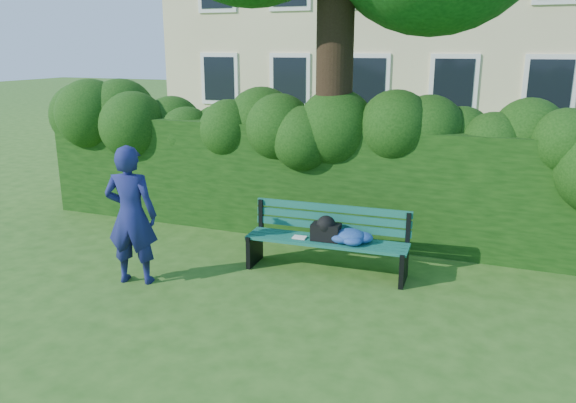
% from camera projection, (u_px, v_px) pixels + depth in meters
% --- Properties ---
extents(ground, '(80.00, 80.00, 0.00)m').
position_uv_depth(ground, '(271.00, 283.00, 7.32)').
color(ground, '#2B5819').
rests_on(ground, ground).
extents(hedge, '(10.00, 1.00, 1.80)m').
position_uv_depth(hedge, '(324.00, 180.00, 9.06)').
color(hedge, black).
rests_on(hedge, ground).
extents(park_bench, '(2.21, 0.65, 0.89)m').
position_uv_depth(park_bench, '(333.00, 237.00, 7.56)').
color(park_bench, '#0F4F42').
rests_on(park_bench, ground).
extents(man_reading, '(0.75, 0.59, 1.81)m').
position_uv_depth(man_reading, '(131.00, 215.00, 7.14)').
color(man_reading, navy).
rests_on(man_reading, ground).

